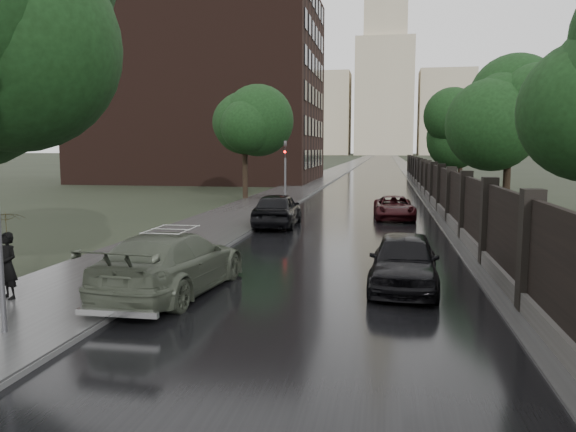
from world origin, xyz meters
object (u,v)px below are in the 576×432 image
at_px(tree_right_b, 509,120).
at_px(volga_sedan, 172,263).
at_px(tree_right_c, 461,131).
at_px(pedestrian_umbrella, 5,229).
at_px(car_right_far, 394,208).
at_px(hatchback_left, 277,210).
at_px(tree_left_far, 245,123).
at_px(car_right_near, 404,261).
at_px(traffic_light, 285,168).

distance_m(tree_right_b, volga_sedan, 20.50).
bearing_deg(tree_right_c, pedestrian_umbrella, -111.56).
bearing_deg(car_right_far, hatchback_left, -147.62).
bearing_deg(tree_right_c, car_right_far, -106.28).
height_order(tree_left_far, pedestrian_umbrella, tree_left_far).
relative_size(volga_sedan, car_right_near, 1.27).
relative_size(tree_right_b, traffic_light, 1.75).
bearing_deg(car_right_far, traffic_light, 144.92).
bearing_deg(tree_right_b, pedestrian_umbrella, -128.05).
distance_m(traffic_light, car_right_far, 7.61).
height_order(traffic_light, car_right_far, traffic_light).
bearing_deg(tree_left_far, car_right_near, -66.65).
relative_size(tree_right_c, hatchback_left, 1.51).
bearing_deg(car_right_near, car_right_far, 92.75).
bearing_deg(tree_right_c, car_right_near, -99.36).
distance_m(car_right_far, pedestrian_umbrella, 19.60).
xyz_separation_m(tree_right_c, traffic_light, (-11.80, -15.01, -2.55)).
bearing_deg(car_right_far, tree_right_b, 6.05).
bearing_deg(volga_sedan, tree_right_b, -118.64).
xyz_separation_m(tree_right_b, volga_sedan, (-11.10, -16.72, -4.18)).
xyz_separation_m(tree_left_far, traffic_light, (3.70, -5.01, -2.84)).
bearing_deg(traffic_light, car_right_near, -70.85).
relative_size(hatchback_left, car_right_near, 1.11).
bearing_deg(car_right_far, car_right_near, -93.07).
height_order(car_right_near, pedestrian_umbrella, pedestrian_umbrella).
bearing_deg(car_right_near, hatchback_left, 119.35).
bearing_deg(pedestrian_umbrella, tree_right_b, 74.41).
relative_size(tree_left_far, tree_right_b, 1.05).
height_order(hatchback_left, car_right_near, hatchback_left).
relative_size(volga_sedan, pedestrian_umbrella, 2.24).
height_order(car_right_far, pedestrian_umbrella, pedestrian_umbrella).
height_order(traffic_light, volga_sedan, traffic_light).
xyz_separation_m(volga_sedan, car_right_near, (5.62, 1.50, -0.06)).
relative_size(tree_right_b, car_right_near, 1.68).
bearing_deg(tree_right_b, tree_right_c, 90.00).
xyz_separation_m(volga_sedan, pedestrian_umbrella, (-3.27, -1.63, 0.97)).
distance_m(volga_sedan, hatchback_left, 12.05).
bearing_deg(tree_right_b, tree_left_far, 152.70).
bearing_deg(tree_right_b, volga_sedan, -123.57).
bearing_deg(tree_left_far, tree_right_b, -27.30).
bearing_deg(tree_left_far, traffic_light, -53.53).
bearing_deg(car_right_far, pedestrian_umbrella, -120.13).
height_order(volga_sedan, car_right_near, volga_sedan).
height_order(hatchback_left, car_right_far, hatchback_left).
bearing_deg(volga_sedan, hatchback_left, -86.53).
xyz_separation_m(tree_right_b, hatchback_left, (-10.79, -4.68, -4.16)).
relative_size(tree_right_b, car_right_far, 1.67).
height_order(tree_left_far, traffic_light, tree_left_far).
bearing_deg(pedestrian_umbrella, traffic_light, 105.61).
bearing_deg(traffic_light, hatchback_left, -82.53).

